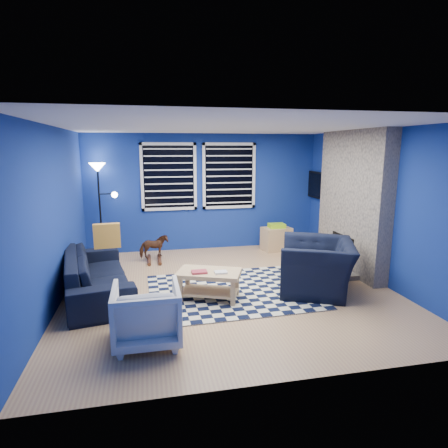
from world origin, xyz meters
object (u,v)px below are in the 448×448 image
object	(u,v)px
tv	(319,185)
cabinet	(276,238)
armchair_big	(317,266)
armchair_bent	(147,314)
sofa	(97,274)
rocking_horse	(154,247)
coffee_table	(209,279)
floor_lamp	(99,180)

from	to	relation	value
tv	cabinet	xyz separation A→B (m)	(-0.93, 0.03, -1.14)
armchair_big	cabinet	distance (m)	2.41
armchair_big	armchair_bent	size ratio (longest dim) A/B	1.60
sofa	tv	bearing A→B (deg)	-78.09
sofa	armchair_big	world-z (taller)	armchair_big
rocking_horse	sofa	bearing A→B (deg)	136.62
sofa	armchair_big	bearing A→B (deg)	-109.53
armchair_bent	coffee_table	xyz separation A→B (m)	(0.90, 1.10, -0.03)
armchair_big	armchair_bent	xyz separation A→B (m)	(-2.59, -1.11, -0.05)
rocking_horse	floor_lamp	bearing A→B (deg)	47.94
tv	rocking_horse	size ratio (longest dim) A/B	1.84
tv	coffee_table	xyz separation A→B (m)	(-2.82, -2.38, -1.09)
tv	armchair_big	world-z (taller)	tv
armchair_bent	rocking_horse	world-z (taller)	armchair_bent
cabinet	floor_lamp	distance (m)	3.87
armchair_big	armchair_bent	world-z (taller)	armchair_big
rocking_horse	floor_lamp	world-z (taller)	floor_lamp
armchair_bent	floor_lamp	world-z (taller)	floor_lamp
coffee_table	sofa	bearing A→B (deg)	161.91
sofa	rocking_horse	bearing A→B (deg)	-40.21
armchair_big	floor_lamp	world-z (taller)	floor_lamp
tv	armchair_big	bearing A→B (deg)	-115.44
sofa	rocking_horse	xyz separation A→B (m)	(0.88, 1.55, -0.02)
sofa	floor_lamp	size ratio (longest dim) A/B	1.16
armchair_big	rocking_horse	distance (m)	3.21
sofa	armchair_big	distance (m)	3.37
cabinet	sofa	bearing A→B (deg)	-160.67
sofa	cabinet	bearing A→B (deg)	-72.60
sofa	cabinet	size ratio (longest dim) A/B	3.39
tv	sofa	world-z (taller)	tv
tv	rocking_horse	distance (m)	3.75
tv	sofa	distance (m)	4.94
armchair_big	rocking_horse	world-z (taller)	armchair_big
armchair_bent	coffee_table	size ratio (longest dim) A/B	0.74
armchair_big	floor_lamp	xyz separation A→B (m)	(-3.45, 2.61, 1.17)
sofa	armchair_big	size ratio (longest dim) A/B	1.82
armchair_big	coffee_table	bearing A→B (deg)	-66.50
sofa	armchair_bent	bearing A→B (deg)	-166.37
sofa	coffee_table	size ratio (longest dim) A/B	2.15
tv	coffee_table	world-z (taller)	tv
tv	rocking_horse	world-z (taller)	tv
sofa	rocking_horse	world-z (taller)	sofa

